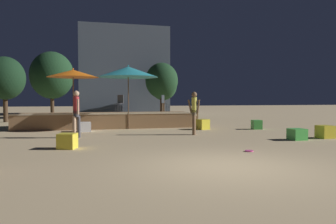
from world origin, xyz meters
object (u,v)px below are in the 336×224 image
at_px(cube_seat_2, 297,134).
at_px(background_tree_0, 5,78).
at_px(cube_seat_4, 202,124).
at_px(frisbee_disc, 249,151).
at_px(cube_seat_1, 85,127).
at_px(cube_seat_5, 67,141).
at_px(bistro_chair_1, 164,101).
at_px(bistro_chair_0, 120,102).
at_px(background_tree_2, 163,85).
at_px(background_tree_3, 162,81).
at_px(cube_seat_0, 257,125).
at_px(person_1, 76,112).
at_px(patio_umbrella_0, 73,74).
at_px(cube_seat_3, 325,132).
at_px(background_tree_4, 52,75).
at_px(patio_umbrella_1, 128,72).
at_px(person_0, 194,111).

bearing_deg(cube_seat_2, background_tree_0, 134.97).
relative_size(cube_seat_4, frisbee_disc, 2.88).
bearing_deg(frisbee_disc, cube_seat_1, 123.32).
distance_m(cube_seat_5, bistro_chair_1, 8.98).
height_order(bistro_chair_0, background_tree_2, background_tree_2).
bearing_deg(bistro_chair_0, background_tree_3, 99.72).
height_order(cube_seat_5, background_tree_0, background_tree_0).
bearing_deg(background_tree_3, cube_seat_0, -82.10).
xyz_separation_m(cube_seat_5, frisbee_disc, (5.09, -1.84, -0.21)).
bearing_deg(background_tree_0, person_1, -64.74).
relative_size(cube_seat_1, cube_seat_4, 0.84).
distance_m(patio_umbrella_0, background_tree_2, 13.68).
bearing_deg(cube_seat_1, cube_seat_5, -95.51).
bearing_deg(background_tree_3, cube_seat_2, -86.25).
distance_m(cube_seat_3, background_tree_0, 18.80).
relative_size(cube_seat_5, background_tree_4, 0.12).
distance_m(cube_seat_2, background_tree_0, 17.95).
relative_size(bistro_chair_0, background_tree_2, 0.22).
height_order(patio_umbrella_0, cube_seat_5, patio_umbrella_0).
xyz_separation_m(cube_seat_3, background_tree_3, (-2.51, 16.97, 2.81)).
bearing_deg(cube_seat_3, bistro_chair_1, 123.07).
distance_m(patio_umbrella_1, person_0, 4.43).
xyz_separation_m(patio_umbrella_0, background_tree_4, (-1.96, 10.62, 0.61)).
bearing_deg(person_1, background_tree_3, -135.93).
distance_m(cube_seat_0, bistro_chair_1, 5.21).
xyz_separation_m(patio_umbrella_1, cube_seat_1, (-2.13, -0.83, -2.62)).
bearing_deg(background_tree_0, patio_umbrella_0, -55.52).
distance_m(cube_seat_0, cube_seat_3, 4.00).
bearing_deg(cube_seat_2, cube_seat_3, 8.67).
xyz_separation_m(cube_seat_4, frisbee_disc, (-1.04, -6.69, -0.23)).
distance_m(cube_seat_1, background_tree_3, 14.07).
distance_m(patio_umbrella_0, patio_umbrella_1, 2.66).
bearing_deg(cube_seat_3, person_0, 152.41).
distance_m(bistro_chair_0, background_tree_4, 10.60).
bearing_deg(cube_seat_0, background_tree_3, 97.90).
xyz_separation_m(bistro_chair_1, background_tree_0, (-9.28, 5.20, 1.46)).
bearing_deg(cube_seat_1, person_1, -97.23).
bearing_deg(background_tree_0, frisbee_disc, -56.68).
relative_size(person_1, bistro_chair_1, 2.03).
height_order(frisbee_disc, background_tree_2, background_tree_2).
bearing_deg(frisbee_disc, background_tree_0, 123.32).
xyz_separation_m(person_1, background_tree_2, (7.02, 15.02, 1.67)).
distance_m(background_tree_0, background_tree_3, 12.32).
relative_size(cube_seat_2, background_tree_4, 0.11).
bearing_deg(cube_seat_2, background_tree_3, 93.75).
relative_size(bistro_chair_1, background_tree_2, 0.22).
height_order(patio_umbrella_0, bistro_chair_0, patio_umbrella_0).
bearing_deg(patio_umbrella_1, cube_seat_0, -15.44).
bearing_deg(frisbee_disc, person_0, 91.59).
height_order(patio_umbrella_0, cube_seat_0, patio_umbrella_0).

